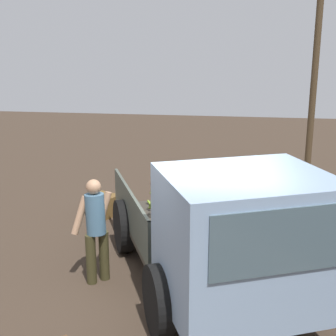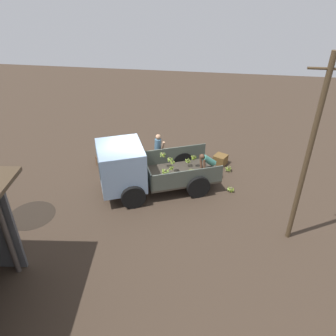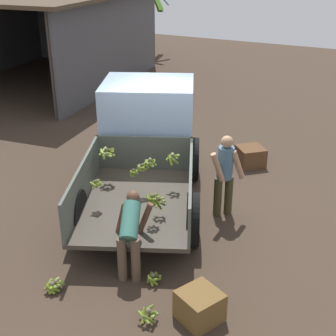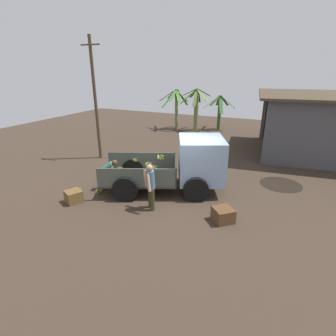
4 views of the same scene
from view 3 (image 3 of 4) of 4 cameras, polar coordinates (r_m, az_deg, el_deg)
The scene contains 13 objects.
ground at distance 10.19m, azimuth -0.10°, elevation -2.52°, with size 36.00×36.00×0.00m, color #3D2F24.
mud_patch_0 at distance 14.25m, azimuth -3.01°, elevation 5.72°, with size 1.72×1.72×0.01m, color black.
cargo_truck at distance 10.14m, azimuth -2.59°, elevation 4.42°, with size 5.12×3.72×2.14m.
warehouse_shed at distance 19.27m, azimuth -14.26°, elevation 17.57°, with size 9.32×7.72×3.34m.
banana_palm_0 at distance 23.39m, azimuth -2.08°, elevation 17.82°, with size 2.75×2.14×3.28m.
person_foreground_visitor at distance 8.85m, azimuth 6.97°, elevation -0.54°, with size 0.59×0.59×1.66m.
person_worker_loading at distance 7.35m, azimuth -4.61°, elevation -7.65°, with size 0.80×0.68×1.28m.
banana_bunch_on_ground_0 at distance 7.44m, azimuth -1.80°, elevation -13.21°, with size 0.23×0.24×0.21m.
banana_bunch_on_ground_1 at distance 7.52m, azimuth -13.48°, elevation -13.54°, with size 0.26×0.25×0.19m.
banana_bunch_on_ground_2 at distance 6.81m, azimuth -2.44°, elevation -17.40°, with size 0.30×0.30×0.23m.
banana_bunch_on_ground_3 at distance 7.50m, azimuth -13.96°, elevation -13.83°, with size 0.21×0.21×0.19m.
wooden_crate_0 at distance 6.80m, azimuth 3.88°, elevation -16.45°, with size 0.54×0.54×0.44m, color brown.
wooden_crate_1 at distance 11.38m, azimuth 10.01°, elevation 1.42°, with size 0.60×0.60×0.46m, color brown.
Camera 3 is at (-8.03, -4.13, 4.72)m, focal length 50.00 mm.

